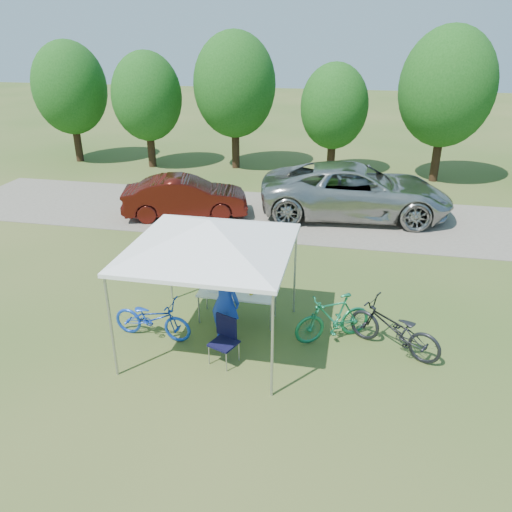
{
  "coord_description": "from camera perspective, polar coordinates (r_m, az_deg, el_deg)",
  "views": [
    {
      "loc": [
        2.66,
        -8.59,
        6.04
      ],
      "look_at": [
        0.5,
        2.0,
        1.12
      ],
      "focal_mm": 35.0,
      "sensor_mm": 36.0,
      "label": 1
    }
  ],
  "objects": [
    {
      "name": "treeline",
      "position": [
        22.96,
        4.31,
        18.14
      ],
      "size": [
        24.89,
        4.28,
        6.3
      ],
      "color": "#382314",
      "rests_on": "ground"
    },
    {
      "name": "gravel_strip",
      "position": [
        17.85,
        2.31,
        4.7
      ],
      "size": [
        24.0,
        5.0,
        0.02
      ],
      "primitive_type": "cube",
      "color": "gray",
      "rests_on": "ground"
    },
    {
      "name": "bike_blue",
      "position": [
        10.88,
        -11.77,
        -6.96
      ],
      "size": [
        1.79,
        0.75,
        0.92
      ],
      "primitive_type": "imported",
      "rotation": [
        0.0,
        0.0,
        1.49
      ],
      "color": "blue",
      "rests_on": "ground"
    },
    {
      "name": "sedan",
      "position": [
        17.66,
        -8.07,
        6.7
      ],
      "size": [
        4.52,
        2.63,
        1.41
      ],
      "primitive_type": "imported",
      "rotation": [
        0.0,
        0.0,
        1.85
      ],
      "color": "#45100B",
      "rests_on": "gravel_strip"
    },
    {
      "name": "folding_table",
      "position": [
        11.16,
        -2.16,
        -4.32
      ],
      "size": [
        1.72,
        0.72,
        0.71
      ],
      "color": "white",
      "rests_on": "ground"
    },
    {
      "name": "minivan",
      "position": [
        17.84,
        11.31,
        7.33
      ],
      "size": [
        6.75,
        3.54,
        1.81
      ],
      "primitive_type": "imported",
      "rotation": [
        0.0,
        0.0,
        1.65
      ],
      "color": "#A7A9A4",
      "rests_on": "gravel_strip"
    },
    {
      "name": "bike_dark",
      "position": [
        10.57,
        15.5,
        -8.0
      ],
      "size": [
        2.08,
        1.55,
        1.05
      ],
      "primitive_type": "imported",
      "rotation": [
        0.0,
        0.0,
        -2.06
      ],
      "color": "black",
      "rests_on": "ground"
    },
    {
      "name": "ice_cream_cup",
      "position": [
        11.02,
        -0.55,
        -4.27
      ],
      "size": [
        0.08,
        0.08,
        0.06
      ],
      "primitive_type": "cylinder",
      "color": "gold",
      "rests_on": "folding_table"
    },
    {
      "name": "canopy",
      "position": [
        9.61,
        -5.32,
        3.71
      ],
      "size": [
        4.53,
        4.53,
        3.0
      ],
      "color": "#A5A5AA",
      "rests_on": "ground"
    },
    {
      "name": "ground",
      "position": [
        10.83,
        -4.77,
        -9.52
      ],
      "size": [
        100.0,
        100.0,
        0.0
      ],
      "primitive_type": "plane",
      "color": "#2D5119",
      "rests_on": "ground"
    },
    {
      "name": "cooler",
      "position": [
        11.15,
        -4.22,
        -3.08
      ],
      "size": [
        0.51,
        0.35,
        0.37
      ],
      "color": "white",
      "rests_on": "folding_table"
    },
    {
      "name": "bike_green",
      "position": [
        10.68,
        8.78,
        -6.98
      ],
      "size": [
        1.73,
        1.3,
        1.04
      ],
      "primitive_type": "imported",
      "rotation": [
        0.0,
        0.0,
        -1.04
      ],
      "color": "#197348",
      "rests_on": "ground"
    },
    {
      "name": "cyclist",
      "position": [
        10.35,
        -3.59,
        -5.09
      ],
      "size": [
        0.8,
        0.66,
        1.88
      ],
      "primitive_type": "imported",
      "rotation": [
        0.0,
        0.0,
        2.8
      ],
      "color": "#1635B7",
      "rests_on": "ground"
    },
    {
      "name": "folding_chair",
      "position": [
        9.94,
        -3.56,
        -9.07
      ],
      "size": [
        0.62,
        0.65,
        0.93
      ],
      "rotation": [
        0.0,
        0.0,
        -0.38
      ],
      "color": "black",
      "rests_on": "ground"
    }
  ]
}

